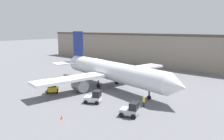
# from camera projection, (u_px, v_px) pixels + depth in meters

# --- Properties ---
(ground_plane) EXTENTS (400.00, 400.00, 0.00)m
(ground_plane) POSITION_uv_depth(u_px,v_px,m) (112.00, 87.00, 45.82)
(ground_plane) COLOR slate
(terminal_building) EXTENTS (93.04, 13.55, 10.61)m
(terminal_building) POSITION_uv_depth(u_px,v_px,m) (152.00, 48.00, 77.33)
(terminal_building) COLOR gray
(terminal_building) RESTS_ON ground_plane
(airplane) EXTENTS (35.81, 32.39, 11.50)m
(airplane) POSITION_uv_depth(u_px,v_px,m) (109.00, 71.00, 45.89)
(airplane) COLOR white
(airplane) RESTS_ON ground_plane
(ground_crew_worker) EXTENTS (0.37, 0.37, 1.68)m
(ground_crew_worker) POSITION_uv_depth(u_px,v_px,m) (144.00, 101.00, 34.26)
(ground_crew_worker) COLOR #1E2338
(ground_crew_worker) RESTS_ON ground_plane
(baggage_tug) EXTENTS (2.91, 2.65, 2.09)m
(baggage_tug) POSITION_uv_depth(u_px,v_px,m) (131.00, 110.00, 30.53)
(baggage_tug) COLOR #B2B2B7
(baggage_tug) RESTS_ON ground_plane
(belt_loader_truck) EXTENTS (3.52, 3.37, 2.61)m
(belt_loader_truck) POSITION_uv_depth(u_px,v_px,m) (53.00, 86.00, 41.95)
(belt_loader_truck) COLOR yellow
(belt_loader_truck) RESTS_ON ground_plane
(pushback_tug) EXTENTS (3.13, 2.90, 2.13)m
(pushback_tug) POSITION_uv_depth(u_px,v_px,m) (94.00, 97.00, 36.09)
(pushback_tug) COLOR silver
(pushback_tug) RESTS_ON ground_plane
(safety_cone_near) EXTENTS (0.36, 0.36, 0.55)m
(safety_cone_near) POSITION_uv_depth(u_px,v_px,m) (62.00, 117.00, 29.77)
(safety_cone_near) COLOR #EF590F
(safety_cone_near) RESTS_ON ground_plane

